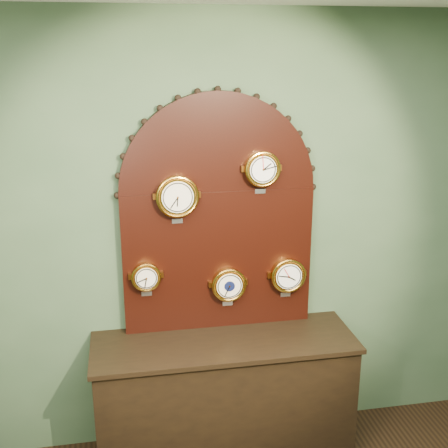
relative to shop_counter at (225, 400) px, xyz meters
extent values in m
plane|color=#3E573C|center=(0.00, 0.27, 1.00)|extent=(4.00, 0.00, 4.00)
cube|color=black|center=(0.00, 0.00, 0.00)|extent=(1.60, 0.50, 0.80)
cube|color=black|center=(0.00, 0.22, 0.88)|extent=(1.20, 0.06, 0.90)
cylinder|color=black|center=(0.00, 0.22, 1.33)|extent=(1.20, 0.06, 1.20)
cylinder|color=gold|center=(-0.26, 0.16, 1.33)|extent=(0.24, 0.08, 0.24)
torus|color=gold|center=(-0.26, 0.13, 1.33)|extent=(0.26, 0.02, 0.26)
cylinder|color=#F1E7CC|center=(-0.26, 0.12, 1.33)|extent=(0.19, 0.01, 0.19)
cube|color=#BBBBC2|center=(-0.26, 0.19, 1.16)|extent=(0.07, 0.01, 0.03)
cylinder|color=gold|center=(0.26, 0.16, 1.47)|extent=(0.20, 0.08, 0.20)
torus|color=gold|center=(0.26, 0.13, 1.47)|extent=(0.22, 0.02, 0.22)
cylinder|color=white|center=(0.26, 0.12, 1.47)|extent=(0.16, 0.01, 0.16)
cube|color=#BBBBC2|center=(0.26, 0.19, 1.33)|extent=(0.07, 0.01, 0.03)
cylinder|color=gold|center=(-0.46, 0.16, 0.83)|extent=(0.17, 0.08, 0.17)
torus|color=gold|center=(-0.46, 0.13, 0.83)|extent=(0.18, 0.02, 0.18)
cylinder|color=#F1E7CC|center=(-0.46, 0.12, 0.83)|extent=(0.13, 0.01, 0.13)
cube|color=#BBBBC2|center=(-0.46, 0.19, 0.70)|extent=(0.06, 0.01, 0.03)
cylinder|color=gold|center=(0.05, 0.16, 0.74)|extent=(0.21, 0.08, 0.21)
torus|color=gold|center=(0.05, 0.13, 0.74)|extent=(0.22, 0.02, 0.22)
cylinder|color=#F1E7CC|center=(0.05, 0.12, 0.74)|extent=(0.16, 0.01, 0.16)
cube|color=#BBBBC2|center=(0.05, 0.19, 0.59)|extent=(0.07, 0.01, 0.03)
cylinder|color=#0B1234|center=(0.05, 0.12, 0.74)|extent=(0.07, 0.00, 0.07)
cylinder|color=gold|center=(0.44, 0.16, 0.77)|extent=(0.21, 0.08, 0.21)
torus|color=gold|center=(0.44, 0.13, 0.77)|extent=(0.23, 0.02, 0.23)
cylinder|color=white|center=(0.44, 0.12, 0.77)|extent=(0.17, 0.01, 0.17)
cube|color=#BBBBC2|center=(0.44, 0.19, 0.62)|extent=(0.06, 0.01, 0.03)
camera|label=1|loc=(-0.57, -3.10, 2.16)|focal=45.61mm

